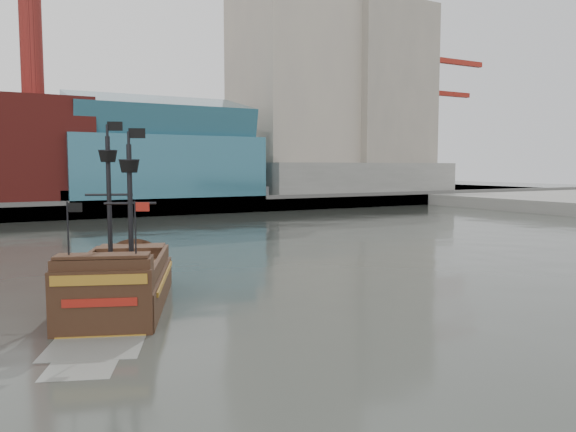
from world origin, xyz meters
TOP-DOWN VIEW (x-y plane):
  - ground at (0.00, 0.00)m, footprint 400.00×400.00m
  - promenade_far at (0.00, 92.00)m, footprint 220.00×60.00m
  - seawall at (0.00, 62.50)m, footprint 220.00×1.00m
  - skyline at (5.21, 84.56)m, footprint 149.00×45.00m
  - crane_a at (78.63, 82.00)m, footprint 22.50×4.00m
  - crane_b at (88.23, 92.00)m, footprint 19.10×4.00m
  - pirate_ship at (-9.64, 10.13)m, footprint 8.88×14.44m

SIDE VIEW (x-z plane):
  - ground at x=0.00m, z-range 0.00..0.00m
  - pirate_ship at x=-9.64m, z-range -4.26..6.14m
  - promenade_far at x=0.00m, z-range 0.00..2.00m
  - seawall at x=0.00m, z-range 0.00..2.60m
  - crane_b at x=88.23m, z-range 2.45..28.70m
  - crane_a at x=78.63m, z-range 2.99..35.24m
  - skyline at x=5.21m, z-range -6.45..55.55m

